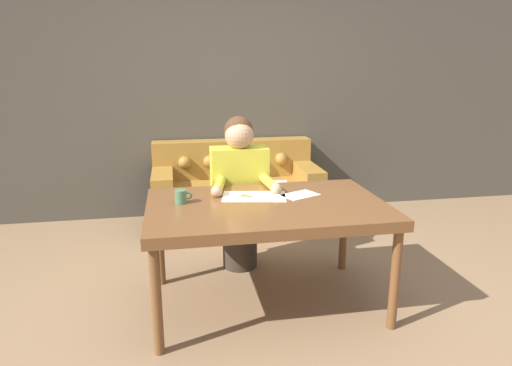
% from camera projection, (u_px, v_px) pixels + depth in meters
% --- Properties ---
extents(ground_plane, '(16.00, 16.00, 0.00)m').
position_uv_depth(ground_plane, '(275.00, 313.00, 3.05)').
color(ground_plane, '#846647').
extents(wall_back, '(8.00, 0.06, 2.60)m').
position_uv_depth(wall_back, '(230.00, 93.00, 4.81)').
color(wall_back, '#474238').
rests_on(wall_back, ground_plane).
extents(dining_table, '(1.56, 0.99, 0.73)m').
position_uv_depth(dining_table, '(267.00, 213.00, 3.00)').
color(dining_table, brown).
rests_on(dining_table, ground_plane).
extents(couch, '(1.66, 0.79, 0.83)m').
position_uv_depth(couch, '(236.00, 194.00, 4.69)').
color(couch, olive).
rests_on(couch, ground_plane).
extents(person, '(0.50, 0.61, 1.23)m').
position_uv_depth(person, '(240.00, 191.00, 3.59)').
color(person, '#33281E').
rests_on(person, ground_plane).
extents(pattern_paper_main, '(0.47, 0.33, 0.00)m').
position_uv_depth(pattern_paper_main, '(254.00, 196.00, 3.13)').
color(pattern_paper_main, beige).
rests_on(pattern_paper_main, dining_table).
extents(pattern_paper_offcut, '(0.29, 0.25, 0.00)m').
position_uv_depth(pattern_paper_offcut, '(300.00, 195.00, 3.16)').
color(pattern_paper_offcut, beige).
rests_on(pattern_paper_offcut, dining_table).
extents(scissors, '(0.21, 0.20, 0.01)m').
position_uv_depth(scissors, '(249.00, 197.00, 3.12)').
color(scissors, silver).
rests_on(scissors, dining_table).
extents(mug, '(0.11, 0.08, 0.09)m').
position_uv_depth(mug, '(181.00, 197.00, 2.97)').
color(mug, '#47704C').
rests_on(mug, dining_table).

